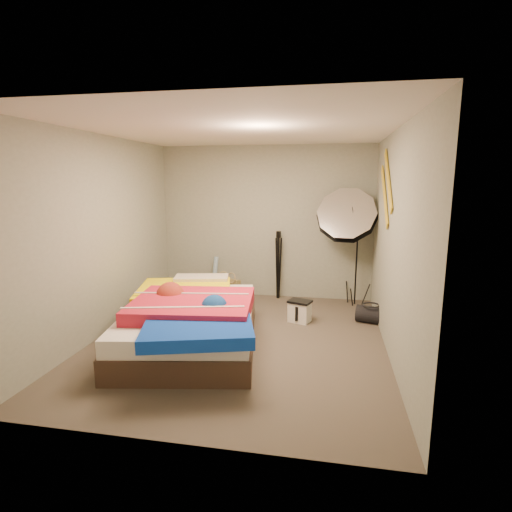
% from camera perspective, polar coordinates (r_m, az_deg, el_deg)
% --- Properties ---
extents(floor, '(4.00, 4.00, 0.00)m').
position_cam_1_polar(floor, '(5.03, -2.41, -11.92)').
color(floor, brown).
rests_on(floor, ground).
extents(ceiling, '(4.00, 4.00, 0.00)m').
position_cam_1_polar(ceiling, '(4.68, -2.67, 17.61)').
color(ceiling, silver).
rests_on(ceiling, wall_back).
extents(wall_back, '(3.50, 0.00, 3.50)m').
position_cam_1_polar(wall_back, '(6.64, 1.35, 4.80)').
color(wall_back, '#989C8C').
rests_on(wall_back, floor).
extents(wall_front, '(3.50, 0.00, 3.50)m').
position_cam_1_polar(wall_front, '(2.82, -11.72, -3.68)').
color(wall_front, '#989C8C').
rests_on(wall_front, floor).
extents(wall_left, '(0.00, 4.00, 4.00)m').
position_cam_1_polar(wall_left, '(5.37, -21.09, 2.64)').
color(wall_left, '#989C8C').
rests_on(wall_left, floor).
extents(wall_right, '(0.00, 4.00, 4.00)m').
position_cam_1_polar(wall_right, '(4.63, 19.08, 1.58)').
color(wall_right, '#989C8C').
rests_on(wall_right, floor).
extents(tote_bag, '(0.39, 0.27, 0.37)m').
position_cam_1_polar(tote_bag, '(6.57, -3.82, -4.83)').
color(tote_bag, tan).
rests_on(tote_bag, floor).
extents(wrapping_roll, '(0.14, 0.21, 0.67)m').
position_cam_1_polar(wrapping_roll, '(6.82, -5.93, -2.90)').
color(wrapping_roll, '#4A89BC').
rests_on(wrapping_roll, floor).
extents(camera_case, '(0.33, 0.28, 0.28)m').
position_cam_1_polar(camera_case, '(5.63, 6.26, -7.95)').
color(camera_case, white).
rests_on(camera_case, floor).
extents(duffel_bag, '(0.43, 0.32, 0.23)m').
position_cam_1_polar(duffel_bag, '(5.78, 16.06, -8.05)').
color(duffel_bag, black).
rests_on(duffel_bag, floor).
extents(wall_stripe_upper, '(0.02, 0.91, 0.78)m').
position_cam_1_polar(wall_stripe_upper, '(5.17, 18.37, 10.33)').
color(wall_stripe_upper, gold).
rests_on(wall_stripe_upper, wall_right).
extents(wall_stripe_lower, '(0.02, 0.91, 0.78)m').
position_cam_1_polar(wall_stripe_lower, '(5.42, 17.89, 8.23)').
color(wall_stripe_lower, gold).
rests_on(wall_stripe_lower, wall_right).
extents(bed, '(1.89, 2.46, 0.62)m').
position_cam_1_polar(bed, '(4.87, -9.20, -8.94)').
color(bed, '#422D22').
rests_on(bed, floor).
extents(photo_umbrella, '(1.19, 0.93, 1.94)m').
position_cam_1_polar(photo_umbrella, '(6.24, 12.88, 5.44)').
color(photo_umbrella, black).
rests_on(photo_umbrella, floor).
extents(camera_tripod, '(0.07, 0.07, 1.13)m').
position_cam_1_polar(camera_tripod, '(6.58, 3.21, -0.60)').
color(camera_tripod, black).
rests_on(camera_tripod, floor).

